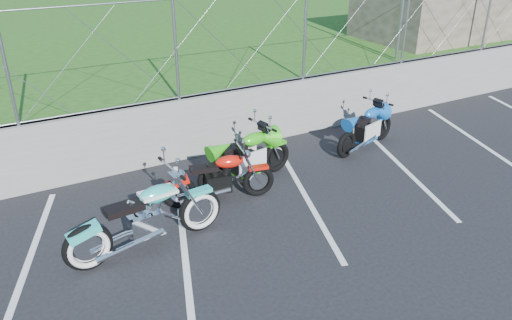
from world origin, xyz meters
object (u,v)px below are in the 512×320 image
sportbike_green (247,159)px  sportbike_blue (367,129)px  naked_orange (221,180)px  cruiser_turquoise (148,219)px

sportbike_green → sportbike_blue: bearing=-5.9°
naked_orange → sportbike_green: 0.88m
naked_orange → sportbike_green: bearing=42.0°
naked_orange → sportbike_blue: bearing=20.4°
sportbike_blue → sportbike_green: bearing=167.2°
sportbike_green → cruiser_turquoise: bearing=-161.3°
cruiser_turquoise → naked_orange: cruiser_turquoise is taller
naked_orange → cruiser_turquoise: bearing=-142.8°
naked_orange → sportbike_green: size_ratio=0.94×
naked_orange → sportbike_blue: 3.86m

